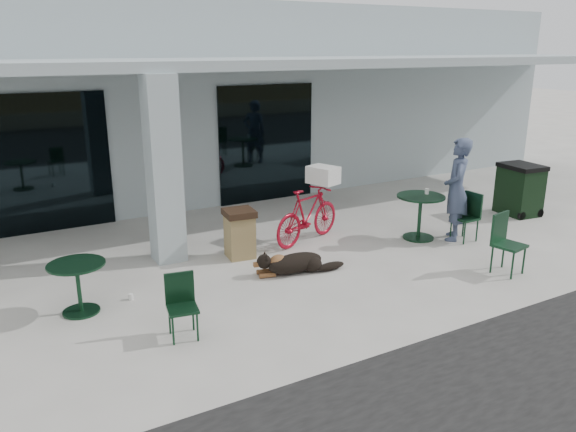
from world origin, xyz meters
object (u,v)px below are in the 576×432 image
cafe_chair_far_a (509,245)px  person (456,190)px  cafe_chair_near (182,308)px  cafe_table_near (79,288)px  wheeled_bin (520,189)px  bicycle (308,215)px  dog (295,262)px  cafe_chair_far_b (465,217)px  trash_receptacle (240,233)px  cafe_table_far (419,217)px

cafe_chair_far_a → person: bearing=62.6°
cafe_chair_near → person: bearing=21.0°
cafe_table_near → wheeled_bin: bearing=1.7°
bicycle → dog: bicycle is taller
bicycle → cafe_chair_far_b: size_ratio=1.90×
bicycle → wheeled_bin: (4.96, -0.70, 0.03)m
trash_receptacle → wheeled_bin: (6.40, -0.60, 0.12)m
cafe_chair_far_b → person: size_ratio=0.47×
dog → cafe_chair_far_b: cafe_chair_far_b is taller
bicycle → cafe_table_far: (1.95, -0.88, -0.10)m
cafe_chair_near → wheeled_bin: 8.37m
cafe_chair_far_a → cafe_chair_near: bearing=162.9°
wheeled_bin → cafe_chair_far_a: bearing=-137.0°
bicycle → person: size_ratio=0.90×
bicycle → trash_receptacle: 1.44m
cafe_table_near → cafe_chair_near: size_ratio=0.94×
dog → cafe_chair_near: (-2.29, -1.14, 0.22)m
cafe_chair_near → trash_receptacle: 2.88m
person → wheeled_bin: bearing=146.4°
cafe_table_far → person: (0.55, -0.34, 0.54)m
cafe_chair_near → cafe_chair_far_a: 5.29m
cafe_table_near → trash_receptacle: trash_receptacle is taller
person → wheeled_bin: size_ratio=1.75×
cafe_chair_far_b → person: bearing=-151.0°
bicycle → person: (2.50, -1.22, 0.44)m
cafe_table_near → cafe_chair_near: (1.00, -1.37, 0.05)m
cafe_chair_far_b → wheeled_bin: 2.46m
cafe_chair_far_b → trash_receptacle: size_ratio=1.07×
dog → cafe_table_near: (-3.29, 0.23, 0.17)m
wheeled_bin → cafe_chair_far_b: bearing=-157.4°
cafe_table_far → cafe_chair_far_a: cafe_chair_far_a is taller
dog → wheeled_bin: wheeled_bin is taller
cafe_table_near → wheeled_bin: size_ratio=0.70×
cafe_table_far → person: person is taller
cafe_chair_near → cafe_table_near: bearing=136.2°
cafe_chair_far_b → trash_receptacle: cafe_chair_far_b is taller
person → wheeled_bin: (2.46, 0.52, -0.41)m
cafe_chair_far_b → dog: bearing=-94.4°
bicycle → trash_receptacle: bearing=74.4°
dog → cafe_chair_far_a: 3.44m
cafe_table_near → cafe_table_far: cafe_table_far is taller
trash_receptacle → cafe_chair_far_b: bearing=-17.7°
dog → person: (3.47, -0.02, 0.78)m
cafe_table_near → trash_receptacle: bearing=17.1°
bicycle → cafe_table_near: bicycle is taller
wheeled_bin → trash_receptacle: bearing=-179.1°
trash_receptacle → cafe_chair_far_a: bearing=-39.1°
bicycle → cafe_chair_far_a: 3.53m
cafe_chair_far_b → trash_receptacle: bearing=-109.0°
cafe_chair_far_b → cafe_chair_far_a: bearing=-22.9°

